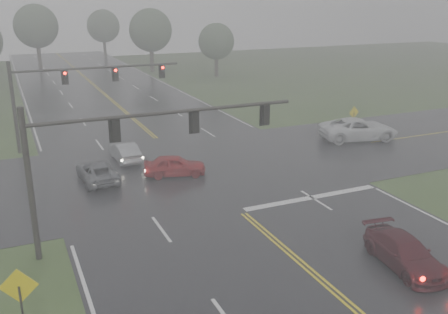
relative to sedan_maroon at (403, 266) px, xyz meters
name	(u,v)px	position (x,y,z in m)	size (l,w,h in m)	color
main_road	(202,178)	(-3.79, 13.54, 0.00)	(18.00, 160.00, 0.02)	black
cross_street	(191,168)	(-3.79, 15.54, 0.00)	(120.00, 14.00, 0.02)	black
stop_bar	(312,198)	(0.71, 7.94, 0.00)	(8.50, 0.50, 0.01)	silver
sedan_maroon	(403,266)	(0.00, 0.00, 0.00)	(1.78, 4.39, 1.27)	#3F0B12
sedan_red	(175,176)	(-5.20, 14.61, 0.00)	(1.57, 3.91, 1.33)	maroon
sedan_silver	(125,161)	(-7.39, 18.94, 0.00)	(1.37, 3.93, 1.30)	#929599
car_grey	(98,181)	(-9.87, 15.61, 0.00)	(1.98, 4.29, 1.19)	#585A5F
pickup_white	(358,140)	(10.82, 16.69, 0.00)	(2.84, 6.16, 1.71)	silver
signal_gantry_near	(120,144)	(-10.16, 6.98, 4.74)	(12.41, 0.29, 6.73)	black
signal_gantry_far	(68,85)	(-10.13, 23.89, 4.68)	(12.40, 0.34, 6.63)	black
sign_diamond_west	(20,296)	(-14.83, 1.02, 1.94)	(1.17, 0.31, 2.88)	black
sign_diamond_east	(354,116)	(11.18, 17.84, 1.65)	(1.02, 0.16, 2.45)	black
tree_ne_a	(151,30)	(6.48, 59.98, 6.12)	(6.34, 6.34, 9.32)	#322920
tree_n_mid	(36,26)	(-8.71, 70.79, 6.50)	(6.73, 6.73, 9.89)	#322920
tree_e_near	(216,41)	(13.60, 51.85, 4.88)	(5.06, 5.06, 7.43)	#322920
tree_n_far	(103,26)	(3.58, 81.02, 5.73)	(5.94, 5.94, 8.72)	#322920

